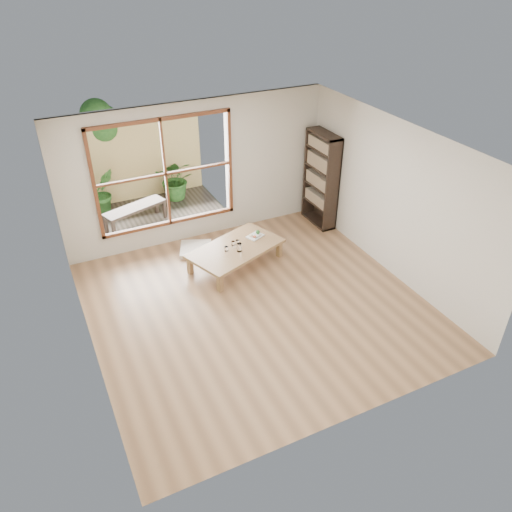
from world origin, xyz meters
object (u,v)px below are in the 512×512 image
(bookshelf, at_px, (321,179))
(food_tray, at_px, (256,235))
(garden_bench, at_px, (135,209))
(low_table, at_px, (236,249))

(bookshelf, xyz_separation_m, food_tray, (-1.67, -0.53, -0.55))
(food_tray, height_order, garden_bench, food_tray)
(low_table, distance_m, food_tray, 0.52)
(food_tray, distance_m, garden_bench, 2.60)
(low_table, relative_size, bookshelf, 0.99)
(low_table, xyz_separation_m, garden_bench, (-1.23, 2.16, 0.05))
(low_table, relative_size, garden_bench, 1.40)
(garden_bench, bearing_deg, food_tray, -68.54)
(low_table, height_order, food_tray, food_tray)
(low_table, bearing_deg, food_tray, 0.76)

